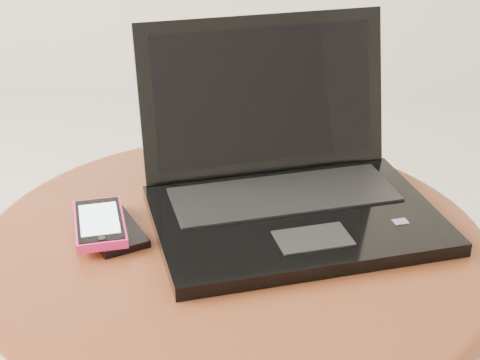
{
  "coord_description": "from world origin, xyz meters",
  "views": [
    {
      "loc": [
        0.16,
        -0.76,
        1.03
      ],
      "look_at": [
        0.12,
        0.09,
        0.59
      ],
      "focal_mm": 55.3,
      "sensor_mm": 36.0,
      "label": 1
    }
  ],
  "objects": [
    {
      "name": "phone_black",
      "position": [
        -0.04,
        0.05,
        0.53
      ],
      "size": [
        0.11,
        0.13,
        0.01
      ],
      "color": "black",
      "rests_on": "table"
    },
    {
      "name": "table",
      "position": [
        0.12,
        0.04,
        0.42
      ],
      "size": [
        0.67,
        0.67,
        0.53
      ],
      "color": "#572E1B",
      "rests_on": "ground"
    },
    {
      "name": "laptop",
      "position": [
        0.18,
        0.12,
        0.57
      ],
      "size": [
        0.44,
        0.4,
        0.24
      ],
      "color": "black",
      "rests_on": "table"
    },
    {
      "name": "phone_pink",
      "position": [
        -0.06,
        0.05,
        0.55
      ],
      "size": [
        0.09,
        0.13,
        0.01
      ],
      "color": "#F92476",
      "rests_on": "phone_black"
    }
  ]
}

